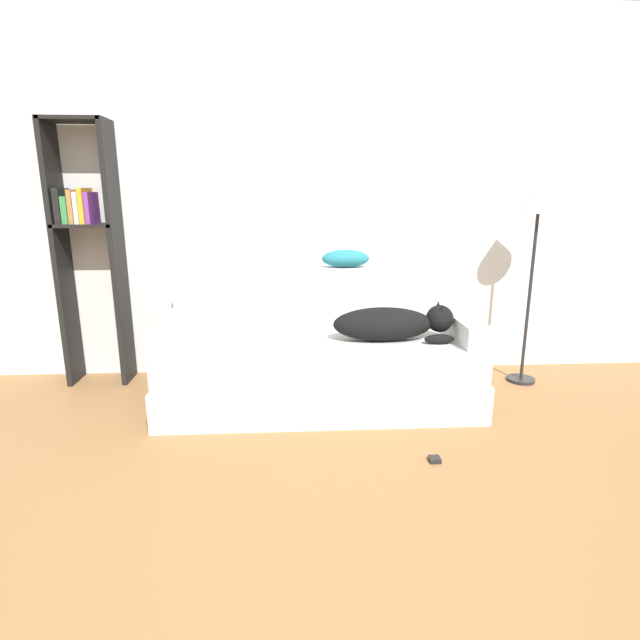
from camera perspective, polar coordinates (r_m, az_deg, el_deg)
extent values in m
plane|color=olive|center=(1.88, 3.84, -32.62)|extent=(20.00, 20.00, 0.00)
cube|color=silver|center=(3.85, -0.72, 13.82)|extent=(7.77, 0.06, 2.70)
cube|color=silver|center=(3.40, -0.10, -7.36)|extent=(2.05, 0.89, 0.25)
cube|color=silver|center=(3.32, -0.09, -3.82)|extent=(2.01, 0.85, 0.20)
cube|color=silver|center=(3.61, -0.44, 2.72)|extent=(2.01, 0.15, 0.42)
cube|color=silver|center=(3.36, -16.53, -1.14)|extent=(0.15, 0.70, 0.15)
cube|color=silver|center=(3.46, 15.84, -0.66)|extent=(0.15, 0.70, 0.15)
ellipsoid|color=black|center=(3.25, 7.19, -0.47)|extent=(0.65, 0.24, 0.22)
sphere|color=black|center=(3.33, 13.52, 0.16)|extent=(0.18, 0.18, 0.18)
cone|color=black|center=(3.27, 13.83, 1.09)|extent=(0.06, 0.06, 0.08)
cone|color=black|center=(3.36, 13.34, 1.46)|extent=(0.06, 0.06, 0.08)
ellipsoid|color=black|center=(3.25, 13.49, -2.14)|extent=(0.19, 0.06, 0.07)
cube|color=#B7B7BC|center=(3.22, -2.12, -2.34)|extent=(0.34, 0.29, 0.02)
ellipsoid|color=teal|center=(3.58, 2.94, 7.03)|extent=(0.34, 0.18, 0.13)
cube|color=black|center=(4.04, -27.42, 6.39)|extent=(0.04, 0.26, 1.87)
cube|color=black|center=(3.90, -22.08, 6.71)|extent=(0.04, 0.26, 1.87)
cube|color=black|center=(3.97, -26.24, 19.85)|extent=(0.41, 0.26, 0.02)
cube|color=black|center=(3.95, -25.14, 9.78)|extent=(0.41, 0.26, 0.02)
cube|color=black|center=(3.98, -27.38, 11.49)|extent=(0.04, 0.20, 0.24)
cube|color=#337F42|center=(3.97, -26.71, 11.16)|extent=(0.04, 0.20, 0.19)
cube|color=olive|center=(3.95, -26.17, 11.54)|extent=(0.03, 0.20, 0.23)
cube|color=silver|center=(3.94, -25.67, 11.48)|extent=(0.03, 0.20, 0.22)
cube|color=gold|center=(3.92, -25.18, 11.72)|extent=(0.03, 0.20, 0.24)
cube|color=#753384|center=(3.91, -24.63, 11.57)|extent=(0.03, 0.20, 0.22)
cylinder|color=#232326|center=(4.10, 21.96, -6.31)|extent=(0.20, 0.20, 0.02)
cylinder|color=#232326|center=(3.94, 22.78, 2.24)|extent=(0.02, 0.02, 1.22)
cone|color=silver|center=(3.87, 23.81, 12.73)|extent=(0.26, 0.26, 0.22)
cube|color=black|center=(2.80, 12.96, -15.26)|extent=(0.06, 0.06, 0.02)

